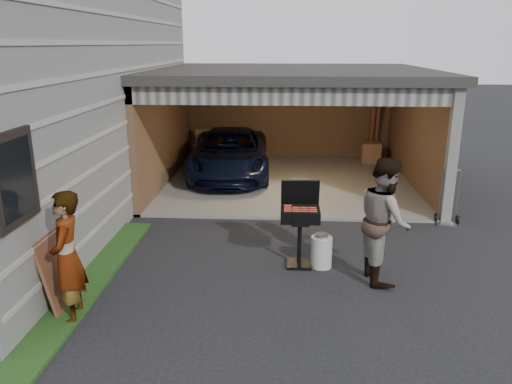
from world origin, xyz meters
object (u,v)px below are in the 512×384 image
woman (67,258)px  plywood_panel (61,268)px  minivan (230,155)px  bbq_grill (300,217)px  propane_tank (321,252)px  man (384,220)px  hand_truck (447,214)px

woman → plywood_panel: size_ratio=1.63×
minivan → woman: 7.51m
woman → bbq_grill: size_ratio=1.27×
propane_tank → plywood_panel: (-3.66, -1.41, 0.28)m
man → bbq_grill: bearing=65.6°
minivan → bbq_grill: 5.79m
minivan → woman: woman is taller
propane_tank → plywood_panel: 3.93m
bbq_grill → propane_tank: bbq_grill is taller
plywood_panel → hand_truck: bearing=29.4°
minivan → plywood_panel: bearing=-106.3°
woman → bbq_grill: bearing=111.2°
man → hand_truck: size_ratio=1.68×
hand_truck → woman: bearing=-135.2°
propane_tank → man: bearing=-22.1°
minivan → man: bearing=-67.1°
woman → minivan: bearing=159.5°
bbq_grill → plywood_panel: size_ratio=1.28×
woman → hand_truck: (6.02, 3.98, -0.66)m
man → propane_tank: 1.18m
minivan → hand_truck: (4.75, -3.42, -0.39)m
man → bbq_grill: 1.31m
bbq_grill → hand_truck: bearing=34.8°
plywood_panel → man: bearing=13.1°
man → bbq_grill: man is taller
woman → man: (4.24, 1.47, 0.07)m
minivan → man: size_ratio=2.30×
propane_tank → hand_truck: 3.42m
propane_tank → plywood_panel: size_ratio=0.47×
man → plywood_panel: size_ratio=1.76×
propane_tank → woman: bearing=-151.5°
man → plywood_panel: 4.68m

